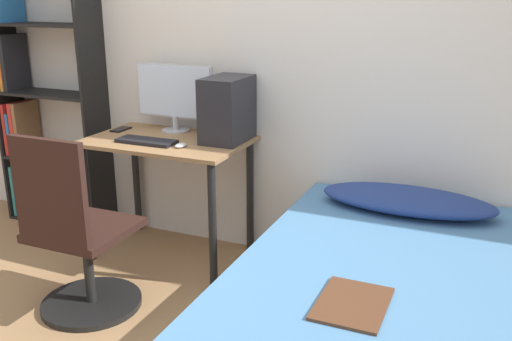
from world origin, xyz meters
The scene contains 12 objects.
wall_back centered at (0.00, 1.38, 1.25)m, with size 8.00×0.05×2.50m.
desk centered at (-0.35, 1.06, 0.61)m, with size 0.93×0.60×0.73m.
bookshelf centered at (-1.49, 1.22, 0.85)m, with size 0.75×0.26×1.81m.
office_chair centered at (-0.42, 0.31, 0.36)m, with size 0.51×0.51×0.94m.
bed centered at (1.02, 0.36, 0.24)m, with size 1.14×1.98×0.49m.
pillow centered at (1.02, 1.09, 0.55)m, with size 0.87×0.36×0.11m.
magazine centered at (1.00, 0.08, 0.50)m, with size 0.24×0.32×0.01m.
monitor centered at (-0.41, 1.26, 0.96)m, with size 0.52×0.17×0.41m.
keyboard centered at (-0.42, 0.94, 0.74)m, with size 0.35×0.13×0.02m.
pc_tower centered at (-0.02, 1.17, 0.92)m, with size 0.22×0.33×0.37m.
mouse centered at (-0.19, 0.94, 0.74)m, with size 0.06×0.09×0.02m.
phone centered at (-0.74, 1.14, 0.74)m, with size 0.07×0.14×0.01m.
Camera 1 is at (1.39, -1.69, 1.55)m, focal length 40.00 mm.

